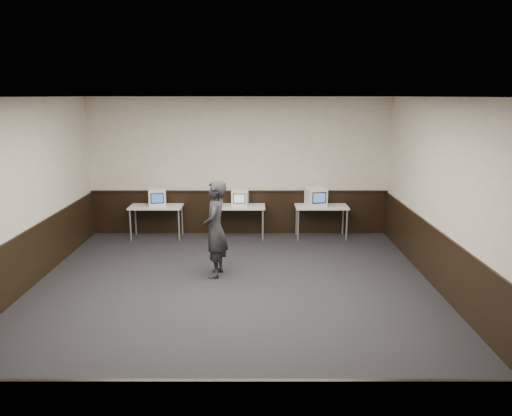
{
  "coord_description": "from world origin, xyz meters",
  "views": [
    {
      "loc": [
        0.4,
        -7.56,
        3.22
      ],
      "look_at": [
        0.4,
        1.6,
        1.15
      ],
      "focal_mm": 35.0,
      "sensor_mm": 36.0,
      "label": 1
    }
  ],
  "objects": [
    {
      "name": "wainscot_left",
      "position": [
        -3.48,
        0.0,
        0.5
      ],
      "size": [
        0.04,
        7.98,
        1.0
      ],
      "primitive_type": "cube",
      "color": "black",
      "rests_on": "left_wall"
    },
    {
      "name": "wainscot_rail",
      "position": [
        0.0,
        3.96,
        1.02
      ],
      "size": [
        6.98,
        0.06,
        0.04
      ],
      "primitive_type": "cube",
      "color": "black",
      "rests_on": "wainscot_back"
    },
    {
      "name": "floor",
      "position": [
        0.0,
        0.0,
        0.0
      ],
      "size": [
        8.0,
        8.0,
        0.0
      ],
      "primitive_type": "plane",
      "color": "black",
      "rests_on": "ground"
    },
    {
      "name": "left_wall",
      "position": [
        -3.5,
        0.0,
        1.6
      ],
      "size": [
        0.0,
        8.0,
        8.0
      ],
      "primitive_type": "plane",
      "rotation": [
        1.57,
        0.0,
        1.57
      ],
      "color": "beige",
      "rests_on": "ground"
    },
    {
      "name": "emac_center",
      "position": [
        0.03,
        3.63,
        0.94
      ],
      "size": [
        0.4,
        0.43,
        0.37
      ],
      "rotation": [
        0.0,
        0.0,
        -0.08
      ],
      "color": "white",
      "rests_on": "desk_center"
    },
    {
      "name": "emac_right",
      "position": [
        1.77,
        3.59,
        0.96
      ],
      "size": [
        0.51,
        0.53,
        0.43
      ],
      "rotation": [
        0.0,
        0.0,
        0.21
      ],
      "color": "white",
      "rests_on": "desk_right"
    },
    {
      "name": "wainscot_back",
      "position": [
        0.0,
        3.98,
        0.5
      ],
      "size": [
        6.98,
        0.04,
        1.0
      ],
      "primitive_type": "cube",
      "color": "black",
      "rests_on": "back_wall"
    },
    {
      "name": "desk_left",
      "position": [
        -1.9,
        3.6,
        0.68
      ],
      "size": [
        1.2,
        0.6,
        0.75
      ],
      "color": "silver",
      "rests_on": "ground"
    },
    {
      "name": "desk_right",
      "position": [
        1.9,
        3.6,
        0.68
      ],
      "size": [
        1.2,
        0.6,
        0.75
      ],
      "color": "silver",
      "rests_on": "ground"
    },
    {
      "name": "right_wall",
      "position": [
        3.5,
        0.0,
        1.6
      ],
      "size": [
        0.0,
        8.0,
        8.0
      ],
      "primitive_type": "plane",
      "rotation": [
        1.57,
        0.0,
        -1.57
      ],
      "color": "beige",
      "rests_on": "ground"
    },
    {
      "name": "person",
      "position": [
        -0.34,
        1.08,
        0.88
      ],
      "size": [
        0.49,
        0.68,
        1.76
      ],
      "primitive_type": "imported",
      "rotation": [
        0.0,
        0.0,
        -1.68
      ],
      "color": "black",
      "rests_on": "ground"
    },
    {
      "name": "emac_left",
      "position": [
        -1.87,
        3.61,
        0.95
      ],
      "size": [
        0.46,
        0.48,
        0.39
      ],
      "rotation": [
        0.0,
        0.0,
        0.2
      ],
      "color": "white",
      "rests_on": "desk_left"
    },
    {
      "name": "ceiling",
      "position": [
        0.0,
        0.0,
        3.2
      ],
      "size": [
        8.0,
        8.0,
        0.0
      ],
      "primitive_type": "plane",
      "rotation": [
        3.14,
        0.0,
        0.0
      ],
      "color": "white",
      "rests_on": "back_wall"
    },
    {
      "name": "front_wall",
      "position": [
        0.0,
        -4.0,
        1.6
      ],
      "size": [
        7.0,
        0.0,
        7.0
      ],
      "primitive_type": "plane",
      "rotation": [
        -1.57,
        0.0,
        0.0
      ],
      "color": "beige",
      "rests_on": "ground"
    },
    {
      "name": "wainscot_right",
      "position": [
        3.48,
        0.0,
        0.5
      ],
      "size": [
        0.04,
        7.98,
        1.0
      ],
      "primitive_type": "cube",
      "color": "black",
      "rests_on": "right_wall"
    },
    {
      "name": "desk_center",
      "position": [
        0.0,
        3.6,
        0.68
      ],
      "size": [
        1.2,
        0.6,
        0.75
      ],
      "color": "silver",
      "rests_on": "ground"
    },
    {
      "name": "back_wall",
      "position": [
        0.0,
        4.0,
        1.6
      ],
      "size": [
        7.0,
        0.0,
        7.0
      ],
      "primitive_type": "plane",
      "rotation": [
        1.57,
        0.0,
        0.0
      ],
      "color": "beige",
      "rests_on": "ground"
    }
  ]
}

